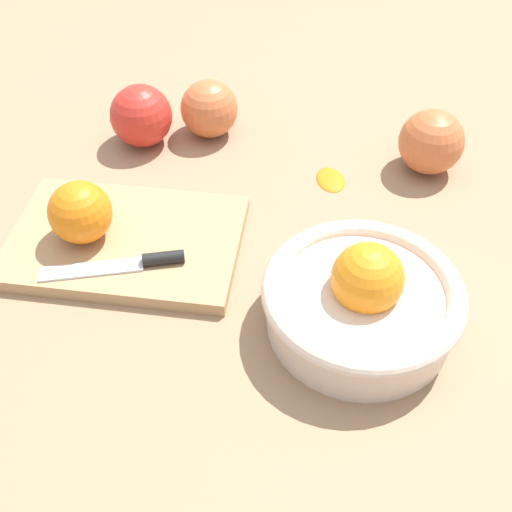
{
  "coord_description": "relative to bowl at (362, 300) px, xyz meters",
  "views": [
    {
      "loc": [
        -0.15,
        0.51,
        0.52
      ],
      "look_at": [
        -0.04,
        0.05,
        0.04
      ],
      "focal_mm": 45.74,
      "sensor_mm": 36.0,
      "label": 1
    }
  ],
  "objects": [
    {
      "name": "apple_front_right",
      "position": [
        0.24,
        -0.29,
        0.0
      ],
      "size": [
        0.08,
        0.08,
        0.08
      ],
      "primitive_type": "sphere",
      "color": "#CC6638",
      "rests_on": "ground_plane"
    },
    {
      "name": "bowl",
      "position": [
        0.0,
        0.0,
        0.0
      ],
      "size": [
        0.2,
        0.2,
        0.1
      ],
      "color": "beige",
      "rests_on": "ground_plane"
    },
    {
      "name": "cutting_board",
      "position": [
        0.27,
        -0.05,
        -0.03
      ],
      "size": [
        0.27,
        0.2,
        0.02
      ],
      "primitive_type": "cube",
      "rotation": [
        0.0,
        0.0,
        0.09
      ],
      "color": "tan",
      "rests_on": "ground_plane"
    },
    {
      "name": "ground_plane",
      "position": [
        0.15,
        -0.08,
        -0.04
      ],
      "size": [
        2.4,
        2.4,
        0.0
      ],
      "primitive_type": "plane",
      "color": "#997556"
    },
    {
      "name": "knife",
      "position": [
        0.25,
        -0.01,
        -0.02
      ],
      "size": [
        0.15,
        0.07,
        0.01
      ],
      "color": "silver",
      "rests_on": "cutting_board"
    },
    {
      "name": "apple_front_right_2",
      "position": [
        0.32,
        -0.25,
        0.0
      ],
      "size": [
        0.08,
        0.08,
        0.08
      ],
      "primitive_type": "sphere",
      "color": "red",
      "rests_on": "ground_plane"
    },
    {
      "name": "apple_front_left",
      "position": [
        -0.05,
        -0.28,
        0.0
      ],
      "size": [
        0.08,
        0.08,
        0.08
      ],
      "primitive_type": "sphere",
      "color": "#CC6638",
      "rests_on": "ground_plane"
    },
    {
      "name": "orange_on_board",
      "position": [
        0.32,
        -0.04,
        0.01
      ],
      "size": [
        0.07,
        0.07,
        0.07
      ],
      "primitive_type": "sphere",
      "color": "orange",
      "rests_on": "cutting_board"
    },
    {
      "name": "citrus_peel",
      "position": [
        0.06,
        -0.23,
        -0.03
      ],
      "size": [
        0.05,
        0.06,
        0.01
      ],
      "primitive_type": "ellipsoid",
      "rotation": [
        0.0,
        0.0,
        1.95
      ],
      "color": "orange",
      "rests_on": "ground_plane"
    }
  ]
}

